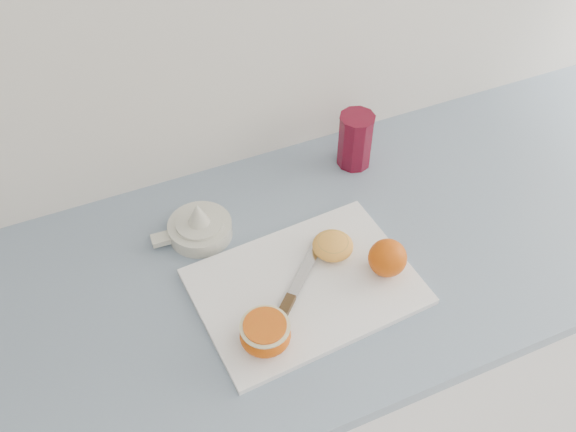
{
  "coord_description": "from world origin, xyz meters",
  "views": [
    {
      "loc": [
        -0.18,
        1.02,
        1.8
      ],
      "look_at": [
        0.14,
        1.75,
        0.96
      ],
      "focal_mm": 40.0,
      "sensor_mm": 36.0,
      "label": 1
    }
  ],
  "objects": [
    {
      "name": "counter",
      "position": [
        0.17,
        1.7,
        0.45
      ],
      "size": [
        2.44,
        0.64,
        0.89
      ],
      "color": "white",
      "rests_on": "ground"
    },
    {
      "name": "paring_knife",
      "position": [
        0.07,
        1.6,
        0.91
      ],
      "size": [
        0.16,
        0.16,
        0.01
      ],
      "color": "#46301C",
      "rests_on": "cutting_board"
    },
    {
      "name": "red_tumbler",
      "position": [
        0.36,
        1.9,
        0.95
      ],
      "size": [
        0.07,
        0.07,
        0.12
      ],
      "color": "maroon",
      "rests_on": "counter"
    },
    {
      "name": "cutting_board",
      "position": [
        0.12,
        1.63,
        0.9
      ],
      "size": [
        0.4,
        0.29,
        0.01
      ],
      "primitive_type": "cube",
      "rotation": [
        0.0,
        0.0,
        0.07
      ],
      "color": "white",
      "rests_on": "counter"
    },
    {
      "name": "squeezed_shell",
      "position": [
        0.2,
        1.68,
        0.92
      ],
      "size": [
        0.08,
        0.08,
        0.03
      ],
      "color": "#F2A039",
      "rests_on": "cutting_board"
    },
    {
      "name": "whole_orange",
      "position": [
        0.27,
        1.61,
        0.94
      ],
      "size": [
        0.07,
        0.07,
        0.07
      ],
      "color": "orange",
      "rests_on": "cutting_board"
    },
    {
      "name": "half_orange",
      "position": [
        0.01,
        1.55,
        0.93
      ],
      "size": [
        0.08,
        0.08,
        0.05
      ],
      "color": "orange",
      "rests_on": "cutting_board"
    },
    {
      "name": "citrus_juicer",
      "position": [
        -0.01,
        1.83,
        0.91
      ],
      "size": [
        0.15,
        0.12,
        0.08
      ],
      "color": "silver",
      "rests_on": "counter"
    }
  ]
}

